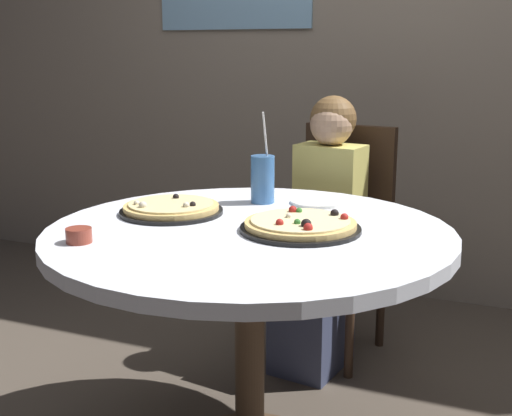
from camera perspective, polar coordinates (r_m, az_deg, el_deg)
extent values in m
cube|color=gray|center=(3.51, 10.99, 16.29)|extent=(5.20, 0.12, 2.90)
cylinder|color=silver|center=(1.94, -0.57, -2.33)|extent=(1.18, 1.18, 0.04)
cylinder|color=#4C3826|center=(2.06, -0.55, -12.14)|extent=(0.09, 0.09, 0.69)
cube|color=#382619|center=(2.78, 6.31, -3.99)|extent=(0.45, 0.45, 0.04)
cube|color=#382619|center=(2.87, 7.94, 1.89)|extent=(0.40, 0.10, 0.52)
cylinder|color=#382619|center=(2.78, 1.49, -8.80)|extent=(0.04, 0.04, 0.41)
cylinder|color=#382619|center=(2.65, 8.01, -10.14)|extent=(0.04, 0.04, 0.41)
cylinder|color=#382619|center=(3.06, 4.64, -6.73)|extent=(0.04, 0.04, 0.41)
cylinder|color=#382619|center=(2.94, 10.64, -7.80)|extent=(0.04, 0.04, 0.41)
cube|color=#3F4766|center=(2.71, 4.82, -9.02)|extent=(0.28, 0.35, 0.45)
cube|color=#D8CC66|center=(2.70, 6.32, 0.76)|extent=(0.28, 0.20, 0.44)
sphere|color=tan|center=(2.65, 6.48, 7.10)|extent=(0.17, 0.17, 0.17)
sphere|color=brown|center=(2.67, 6.67, 7.57)|extent=(0.18, 0.18, 0.18)
cylinder|color=black|center=(1.91, 3.81, -1.79)|extent=(0.35, 0.35, 0.01)
cylinder|color=#D8B266|center=(1.90, 3.81, -1.38)|extent=(0.32, 0.32, 0.02)
cylinder|color=beige|center=(1.90, 3.82, -1.06)|extent=(0.29, 0.29, 0.01)
sphere|color=#B2231E|center=(1.92, 7.56, -0.79)|extent=(0.02, 0.02, 0.02)
sphere|color=#B2231E|center=(1.79, 4.48, -1.69)|extent=(0.03, 0.03, 0.03)
sphere|color=black|center=(1.83, 4.31, -1.37)|extent=(0.03, 0.03, 0.03)
sphere|color=black|center=(1.96, 6.73, -0.46)|extent=(0.02, 0.02, 0.02)
sphere|color=#387F33|center=(1.99, 3.71, -0.23)|extent=(0.02, 0.02, 0.02)
sphere|color=#B2231E|center=(1.84, 2.03, -1.27)|extent=(0.02, 0.02, 0.02)
sphere|color=#B2231E|center=(1.99, 3.16, -0.16)|extent=(0.02, 0.02, 0.02)
sphere|color=#387F33|center=(1.85, 3.55, -1.22)|extent=(0.02, 0.02, 0.02)
sphere|color=beige|center=(1.92, 2.81, -0.70)|extent=(0.02, 0.02, 0.02)
cylinder|color=black|center=(2.12, -7.24, -0.30)|extent=(0.33, 0.33, 0.01)
cylinder|color=#D8B266|center=(2.12, -7.25, 0.07)|extent=(0.30, 0.30, 0.02)
cylinder|color=beige|center=(2.12, -7.26, 0.35)|extent=(0.27, 0.27, 0.01)
sphere|color=black|center=(2.07, -5.43, 0.30)|extent=(0.02, 0.02, 0.02)
sphere|color=beige|center=(2.06, -5.98, 0.22)|extent=(0.02, 0.02, 0.02)
sphere|color=black|center=(2.19, -6.86, 0.95)|extent=(0.02, 0.02, 0.02)
sphere|color=beige|center=(2.07, -9.65, 0.21)|extent=(0.03, 0.03, 0.03)
sphere|color=beige|center=(2.11, -10.17, 0.41)|extent=(0.02, 0.02, 0.02)
cylinder|color=#3F72B2|center=(2.24, 0.57, 2.47)|extent=(0.08, 0.08, 0.16)
cylinder|color=white|center=(2.22, 0.86, 5.44)|extent=(0.02, 0.04, 0.22)
cylinder|color=brown|center=(1.85, -14.90, -2.28)|extent=(0.07, 0.07, 0.04)
cylinder|color=white|center=(2.25, 5.28, 0.51)|extent=(0.18, 0.18, 0.01)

